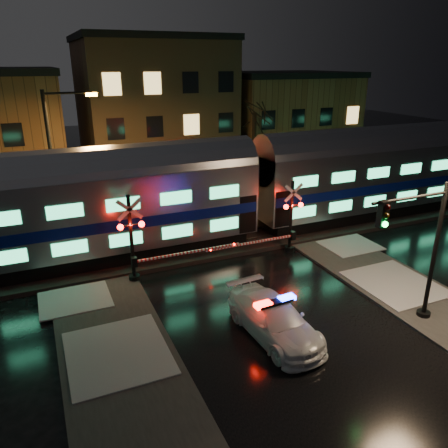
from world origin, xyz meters
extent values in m
plane|color=black|center=(0.00, 0.00, 0.00)|extent=(120.00, 120.00, 0.00)
cube|color=black|center=(0.00, 5.00, 0.12)|extent=(90.00, 4.20, 0.24)
cube|color=#2D2D2D|center=(-6.50, -6.00, 0.06)|extent=(4.00, 20.00, 0.12)
cube|color=brown|center=(2.00, 22.50, 5.75)|extent=(12.00, 11.00, 11.50)
cube|color=brown|center=(15.00, 22.00, 4.25)|extent=(12.00, 10.00, 8.50)
cube|color=black|center=(-9.96, 5.00, 0.64)|extent=(24.00, 2.40, 0.80)
cube|color=#B7BAC1|center=(-9.96, 5.00, 2.94)|extent=(25.00, 3.05, 3.80)
cube|color=navy|center=(-9.96, 5.00, 2.54)|extent=(24.75, 3.09, 0.55)
cube|color=#39DA8D|center=(-9.96, 3.45, 1.79)|extent=(21.00, 0.05, 0.62)
cube|color=#39DA8D|center=(-9.96, 3.45, 3.59)|extent=(21.00, 0.05, 0.62)
cube|color=black|center=(16.04, 5.00, 0.64)|extent=(24.00, 2.40, 0.80)
cube|color=#B7BAC1|center=(16.04, 5.00, 2.94)|extent=(25.00, 3.05, 3.80)
cube|color=navy|center=(16.04, 5.00, 2.54)|extent=(24.75, 3.09, 0.55)
cube|color=#39DA8D|center=(16.04, 3.45, 1.79)|extent=(21.00, 0.05, 0.62)
cube|color=#39DA8D|center=(16.04, 3.45, 3.59)|extent=(21.00, 0.05, 0.62)
cylinder|color=#B7BAC1|center=(16.04, 5.00, 4.64)|extent=(25.00, 3.05, 3.05)
imported|color=white|center=(-0.73, -4.15, 0.71)|extent=(2.28, 5.00, 1.42)
cube|color=black|center=(-0.73, -4.15, 1.46)|extent=(1.50, 0.47, 0.09)
cube|color=#FF0C05|center=(-1.26, -4.18, 1.50)|extent=(0.67, 0.37, 0.17)
cube|color=#1426FF|center=(-0.20, -4.12, 1.50)|extent=(0.67, 0.37, 0.17)
cylinder|color=black|center=(4.01, 2.40, 0.15)|extent=(0.51, 0.51, 0.30)
cylinder|color=black|center=(4.01, 2.40, 2.03)|extent=(0.16, 0.16, 4.06)
sphere|color=#FF0C05|center=(3.55, 2.22, 2.74)|extent=(0.26, 0.26, 0.26)
sphere|color=#FF0C05|center=(4.46, 2.22, 2.74)|extent=(0.26, 0.26, 0.26)
cube|color=white|center=(1.47, 2.15, 1.07)|extent=(5.07, 0.10, 0.10)
cube|color=black|center=(4.01, 2.15, 1.07)|extent=(0.25, 0.30, 0.45)
cylinder|color=black|center=(-4.66, 2.40, 0.16)|extent=(0.54, 0.54, 0.33)
cylinder|color=black|center=(-4.66, 2.40, 2.17)|extent=(0.17, 0.17, 4.34)
sphere|color=#FF0C05|center=(-5.15, 2.22, 2.93)|extent=(0.28, 0.28, 0.28)
sphere|color=#FF0C05|center=(-4.17, 2.22, 2.93)|extent=(0.28, 0.28, 0.28)
cube|color=white|center=(-1.95, 2.15, 1.14)|extent=(5.42, 0.10, 0.10)
cube|color=black|center=(-4.66, 2.15, 1.14)|extent=(0.25, 0.30, 0.45)
cylinder|color=black|center=(5.55, -5.55, 0.14)|extent=(0.54, 0.54, 0.29)
cylinder|color=black|center=(5.55, -5.55, 2.89)|extent=(0.17, 0.17, 5.78)
cylinder|color=black|center=(3.82, -5.55, 5.39)|extent=(3.47, 0.12, 0.12)
cube|color=black|center=(2.47, -5.70, 5.01)|extent=(0.31, 0.27, 0.96)
sphere|color=#0CFF3F|center=(2.47, -5.86, 4.70)|extent=(0.21, 0.21, 0.21)
cylinder|color=black|center=(-7.41, 9.00, 4.29)|extent=(0.21, 0.21, 8.58)
cylinder|color=black|center=(-6.12, 9.00, 8.36)|extent=(2.57, 0.13, 0.13)
cube|color=orange|center=(-4.94, 9.00, 8.26)|extent=(0.59, 0.30, 0.19)
camera|label=1|loc=(-8.23, -16.49, 9.96)|focal=35.00mm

